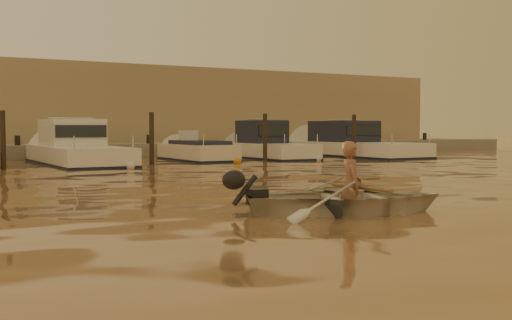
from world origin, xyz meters
TOP-DOWN VIEW (x-y plane):
  - ground_plane at (0.00, 0.00)m, footprint 160.00×160.00m
  - dinghy at (-2.24, -0.67)m, footprint 4.00×3.52m
  - person at (-2.15, -0.71)m, footprint 0.55×0.64m
  - outboard_motor at (-3.61, -0.07)m, footprint 0.98×0.73m
  - oar_port at (-2.01, -0.77)m, footprint 0.49×2.07m
  - oar_starboard at (-2.19, -0.69)m, footprint 1.22×1.78m
  - moored_boat_2 at (-2.47, 16.00)m, footprint 2.56×8.47m
  - moored_boat_3 at (2.70, 16.00)m, footprint 1.85×5.42m
  - moored_boat_4 at (6.26, 16.00)m, footprint 2.08×6.48m
  - moored_boat_5 at (11.25, 16.00)m, footprint 2.79×9.16m
  - piling_1 at (-5.50, 13.80)m, footprint 0.18×0.18m
  - piling_2 at (-0.20, 13.80)m, footprint 0.18×0.18m
  - piling_3 at (4.80, 13.80)m, footprint 0.18×0.18m
  - piling_4 at (9.50, 13.80)m, footprint 0.18×0.18m
  - fender_c at (-1.64, 12.02)m, footprint 0.30×0.30m
  - fender_d at (3.06, 13.01)m, footprint 0.30×0.30m
  - fender_e at (7.09, 13.20)m, footprint 0.30×0.30m
  - quay at (0.00, 21.50)m, footprint 52.00×4.00m
  - waterfront_building at (0.00, 27.00)m, footprint 46.00×7.00m

SIDE VIEW (x-z plane):
  - ground_plane at x=0.00m, z-range 0.00..0.00m
  - fender_c at x=-1.64m, z-range -0.05..0.25m
  - fender_d at x=3.06m, z-range -0.05..0.25m
  - fender_e at x=7.09m, z-range -0.05..0.25m
  - quay at x=0.00m, z-range -0.35..0.65m
  - dinghy at x=-2.24m, z-range -0.12..0.57m
  - moored_boat_3 at x=2.70m, z-range -0.25..0.70m
  - outboard_motor at x=-3.61m, z-range -0.07..0.63m
  - oar_port at x=-2.01m, z-range 0.35..0.49m
  - oar_starboard at x=-2.19m, z-range 0.35..0.49m
  - person at x=-2.15m, z-range -0.30..1.20m
  - moored_boat_2 at x=-2.47m, z-range -0.25..1.50m
  - moored_boat_4 at x=6.26m, z-range -0.25..1.50m
  - moored_boat_5 at x=11.25m, z-range -0.25..1.50m
  - piling_1 at x=-5.50m, z-range -0.20..2.00m
  - piling_2 at x=-0.20m, z-range -0.20..2.00m
  - piling_3 at x=4.80m, z-range -0.20..2.00m
  - piling_4 at x=9.50m, z-range -0.20..2.00m
  - waterfront_building at x=0.00m, z-range 0.00..4.80m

